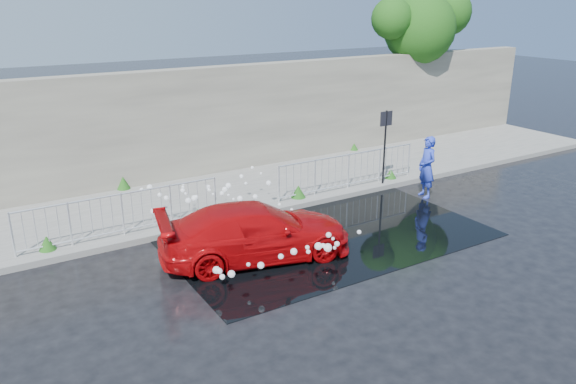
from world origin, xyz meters
name	(u,v)px	position (x,y,z in m)	size (l,w,h in m)	color
ground	(332,253)	(0.00, 0.00, 0.00)	(90.00, 90.00, 0.00)	black
pavement	(238,192)	(0.00, 5.00, 0.07)	(30.00, 4.00, 0.15)	slate
curb	(270,211)	(0.00, 3.00, 0.08)	(30.00, 0.25, 0.16)	slate
retaining_wall	(206,121)	(0.00, 7.20, 1.90)	(30.00, 0.60, 3.50)	#625C53
puddle	(325,234)	(0.50, 1.00, 0.01)	(8.00, 5.00, 0.01)	black
sign_post	(385,135)	(4.20, 3.10, 1.72)	(0.45, 0.06, 2.50)	black
tree	(422,25)	(9.65, 7.41, 4.73)	(4.78, 2.89, 6.18)	#332114
railing_left	(122,213)	(-4.00, 3.35, 0.74)	(5.05, 0.05, 1.10)	silver
railing_right	(348,170)	(3.00, 3.35, 0.74)	(5.05, 0.05, 1.10)	silver
weeds	(233,190)	(-0.39, 4.55, 0.32)	(12.17, 3.93, 0.40)	#174A13
water_spray	(235,217)	(-1.74, 1.68, 0.72)	(3.68, 5.73, 1.05)	white
red_car	(256,232)	(-1.66, 0.75, 0.65)	(1.81, 4.46, 1.30)	#A40609
person	(427,167)	(4.77, 1.80, 0.94)	(0.68, 0.45, 1.88)	blue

